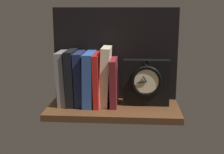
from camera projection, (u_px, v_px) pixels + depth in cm
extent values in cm
cube|color=#4C2D19|center=(113.00, 109.00, 122.02)|extent=(51.48, 24.52, 2.50)
cube|color=black|center=(115.00, 54.00, 128.91)|extent=(51.48, 1.20, 38.15)
cube|color=gray|center=(63.00, 78.00, 123.61)|extent=(4.09, 13.26, 21.22)
cube|color=black|center=(72.00, 77.00, 123.30)|extent=(3.74, 14.40, 21.76)
cube|color=#192147|center=(80.00, 78.00, 123.13)|extent=(3.72, 14.20, 21.05)
cube|color=#2D4C8E|center=(90.00, 79.00, 122.88)|extent=(3.94, 16.40, 20.88)
cube|color=red|center=(98.00, 79.00, 122.68)|extent=(2.51, 16.52, 20.57)
cube|color=beige|center=(105.00, 76.00, 122.18)|extent=(4.48, 12.69, 23.20)
cube|color=maroon|center=(114.00, 82.00, 122.46)|extent=(2.98, 14.73, 18.50)
cube|color=black|center=(146.00, 82.00, 122.12)|extent=(18.17, 4.73, 18.17)
torus|color=black|center=(146.00, 81.00, 119.17)|extent=(12.23, 1.50, 12.23)
cylinder|color=beige|center=(146.00, 81.00, 119.17)|extent=(9.87, 0.60, 9.87)
cube|color=black|center=(145.00, 79.00, 118.52)|extent=(1.60, 0.30, 2.17)
cube|color=black|center=(141.00, 82.00, 118.90)|extent=(3.85, 0.30, 1.00)
torus|color=black|center=(147.00, 63.00, 118.01)|extent=(2.44, 0.44, 2.44)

